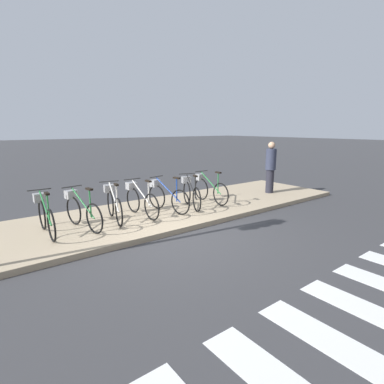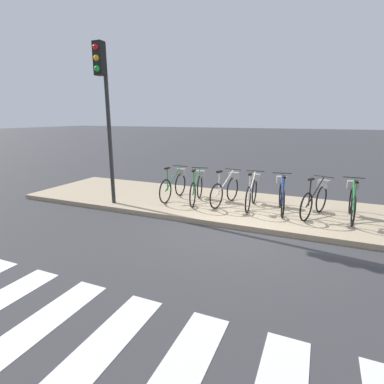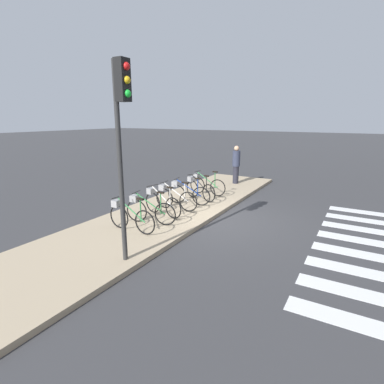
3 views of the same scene
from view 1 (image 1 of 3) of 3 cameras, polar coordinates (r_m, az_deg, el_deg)
ground_plane at (r=6.49m, az=-3.63°, el=-8.28°), size 120.00×120.00×0.00m
sidewalk at (r=7.68m, az=-9.79°, el=-4.70°), size 12.84×2.95×0.12m
parked_bicycle_0 at (r=6.79m, az=-26.21°, el=-3.79°), size 0.46×1.53×0.94m
parked_bicycle_1 at (r=6.89m, az=-20.39°, el=-3.08°), size 0.46×1.52×0.94m
parked_bicycle_2 at (r=7.25m, az=-14.76°, el=-1.97°), size 0.47×1.51×0.94m
parked_bicycle_3 at (r=7.50m, az=-9.91°, el=-1.28°), size 0.46×1.53×0.94m
parked_bicycle_4 at (r=7.82m, az=-5.07°, el=-0.60°), size 0.46×1.51×0.94m
parked_bicycle_5 at (r=8.21m, az=-0.29°, el=0.06°), size 0.64×1.46×0.94m
parked_bicycle_6 at (r=8.76m, az=3.17°, el=0.81°), size 0.46×1.53×0.94m
pedestrian at (r=10.28m, az=14.74°, el=4.76°), size 0.34×0.34×1.69m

